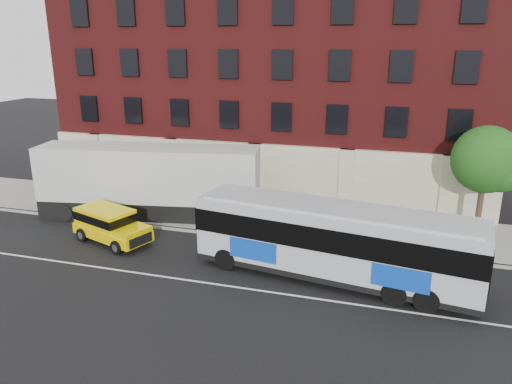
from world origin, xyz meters
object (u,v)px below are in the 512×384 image
(city_bus, at_px, (334,240))
(yellow_suv, at_px, (109,223))
(sign_pole, at_px, (94,198))
(street_tree, at_px, (487,162))
(shipping_container, at_px, (149,183))

(city_bus, height_order, yellow_suv, city_bus)
(sign_pole, relative_size, yellow_suv, 0.51)
(street_tree, xyz_separation_m, yellow_suv, (-19.36, -5.96, -3.36))
(sign_pole, bearing_deg, city_bus, -13.47)
(sign_pole, xyz_separation_m, city_bus, (15.01, -3.59, 0.50))
(street_tree, xyz_separation_m, city_bus, (-7.03, -6.93, -2.45))
(street_tree, relative_size, shipping_container, 0.45)
(street_tree, relative_size, city_bus, 0.47)
(city_bus, distance_m, yellow_suv, 12.39)
(street_tree, xyz_separation_m, shipping_container, (-19.03, -1.88, -2.20))
(yellow_suv, bearing_deg, shipping_container, 85.40)
(city_bus, xyz_separation_m, yellow_suv, (-12.32, 0.97, -0.91))
(city_bus, bearing_deg, shipping_container, 157.18)
(city_bus, bearing_deg, sign_pole, 166.53)
(sign_pole, relative_size, shipping_container, 0.18)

